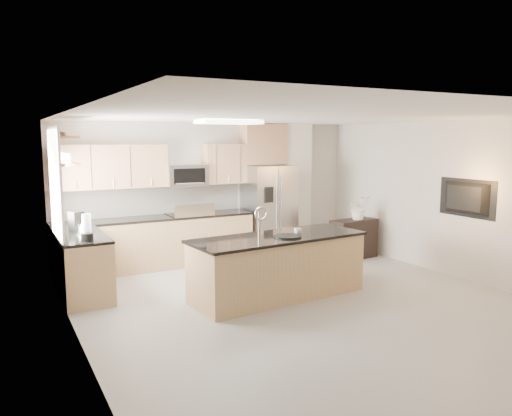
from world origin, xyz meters
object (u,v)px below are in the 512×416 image
microwave (186,175)px  television (463,198)px  kettle (83,226)px  refrigerator (269,210)px  coffee_maker (77,222)px  cup (298,231)px  island (278,266)px  blender (87,229)px  range (190,238)px  bowl (60,133)px  credenza (354,239)px  flower_vase (359,202)px  platter (288,236)px

microwave → television: microwave is taller
microwave → kettle: size_ratio=2.97×
refrigerator → coffee_maker: refrigerator is taller
microwave → cup: size_ratio=6.67×
island → coffee_maker: (-2.53, 1.58, 0.61)m
microwave → blender: (-2.07, -1.75, -0.55)m
range → bowl: bowl is taller
coffee_maker → bowl: (-0.16, 0.13, 1.31)m
cup → kettle: 3.15m
island → cup: bearing=-9.0°
microwave → credenza: (2.95, -1.22, -1.25)m
credenza → flower_vase: 0.73m
bowl → island: bearing=-32.3°
microwave → island: bearing=-80.4°
bowl → refrigerator: bearing=10.4°
television → flower_vase: bearing=13.5°
range → kettle: size_ratio=4.46×
island → coffee_maker: 3.05m
range → refrigerator: bearing=-1.6°
platter → flower_vase: flower_vase is taller
platter → coffee_maker: (-2.61, 1.71, 0.15)m
bowl → flower_vase: bearing=-4.0°
island → cup: island is taller
island → platter: island is taller
microwave → flower_vase: microwave is taller
refrigerator → credenza: refrigerator is taller
credenza → bowl: bowl is taller
platter → blender: bearing=159.6°
credenza → blender: 5.11m
microwave → platter: size_ratio=1.89×
blender → credenza: bearing=6.0°
island → kettle: 2.91m
credenza → flower_vase: size_ratio=1.35×
bowl → flower_vase: 5.45m
island → flower_vase: size_ratio=3.83×
refrigerator → island: 2.74m
kettle → refrigerator: bearing=15.0°
credenza → kettle: kettle is taller
microwave → refrigerator: (1.66, -0.17, -0.74)m
range → television: size_ratio=1.06×
blender → bowl: size_ratio=1.16×
cup → bowl: (-3.01, 1.73, 1.43)m
range → microwave: 1.16m
flower_vase → television: (0.48, -1.99, 0.24)m
island → television: television is taller
credenza → blender: blender is taller
platter → coffee_maker: coffee_maker is taller
range → blender: size_ratio=3.03×
microwave → coffee_maker: (-2.09, -1.01, -0.56)m
bowl → kettle: bearing=-50.5°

